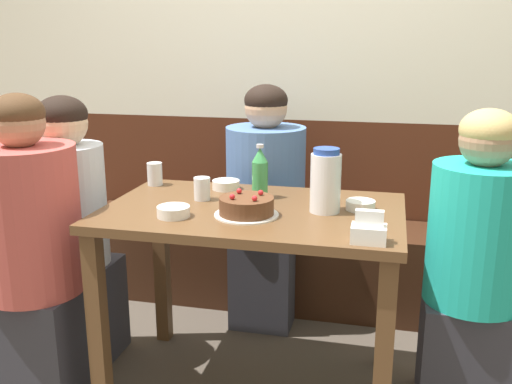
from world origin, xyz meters
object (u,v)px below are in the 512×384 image
at_px(soju_bottle, 260,173).
at_px(person_teal_shirt, 72,238).
at_px(birthday_cake, 247,207).
at_px(bowl_side_dish, 360,205).
at_px(napkin_holder, 369,231).
at_px(person_pale_blue_shirt, 32,252).
at_px(bench_seat, 289,263).
at_px(bowl_rice_small, 226,185).
at_px(glass_water_tall, 202,189).
at_px(person_grey_tee, 266,207).
at_px(person_dark_striped, 474,270).
at_px(water_pitcher, 326,181).
at_px(bowl_soup_white, 174,211).
at_px(glass_tumbler_short, 155,174).

relative_size(soju_bottle, person_teal_shirt, 0.19).
xyz_separation_m(birthday_cake, bowl_side_dish, (0.40, 0.17, -0.02)).
bearing_deg(birthday_cake, bowl_side_dish, 22.97).
distance_m(napkin_holder, person_teal_shirt, 1.34).
bearing_deg(person_teal_shirt, birthday_cake, -11.63).
distance_m(bowl_side_dish, person_teal_shirt, 1.24).
distance_m(soju_bottle, person_pale_blue_shirt, 0.93).
height_order(bench_seat, bowl_rice_small, bowl_rice_small).
distance_m(napkin_holder, glass_water_tall, 0.75).
distance_m(bowl_rice_small, person_teal_shirt, 0.71).
xyz_separation_m(birthday_cake, person_grey_tee, (-0.09, 0.71, -0.21)).
relative_size(bowl_side_dish, person_dark_striped, 0.09).
bearing_deg(napkin_holder, soju_bottle, 135.83).
height_order(bench_seat, person_teal_shirt, person_teal_shirt).
relative_size(birthday_cake, napkin_holder, 2.13).
xyz_separation_m(birthday_cake, water_pitcher, (0.27, 0.11, 0.08)).
distance_m(water_pitcher, person_teal_shirt, 1.14).
height_order(water_pitcher, napkin_holder, water_pitcher).
height_order(person_pale_blue_shirt, person_grey_tee, person_pale_blue_shirt).
xyz_separation_m(bench_seat, person_grey_tee, (-0.09, -0.22, 0.37)).
bearing_deg(person_grey_tee, napkin_holder, 30.46).
height_order(bowl_side_dish, glass_water_tall, glass_water_tall).
xyz_separation_m(person_pale_blue_shirt, person_dark_striped, (1.64, 0.29, -0.03)).
bearing_deg(bench_seat, glass_water_tall, -106.37).
bearing_deg(person_teal_shirt, water_pitcher, -2.90).
relative_size(soju_bottle, person_grey_tee, 0.18).
xyz_separation_m(bowl_soup_white, person_teal_shirt, (-0.57, 0.24, -0.23)).
relative_size(bench_seat, person_grey_tee, 1.92).
bearing_deg(bench_seat, water_pitcher, -71.63).
distance_m(bowl_soup_white, bowl_rice_small, 0.43).
bearing_deg(water_pitcher, soju_bottle, 153.96).
xyz_separation_m(bowl_rice_small, person_pale_blue_shirt, (-0.64, -0.46, -0.19)).
height_order(birthday_cake, bowl_soup_white, birthday_cake).
bearing_deg(glass_water_tall, person_grey_tee, 75.79).
distance_m(bowl_rice_small, glass_water_tall, 0.19).
relative_size(water_pitcher, person_teal_shirt, 0.20).
bearing_deg(person_dark_striped, soju_bottle, -5.19).
bearing_deg(bowl_soup_white, birthday_cake, 16.59).
bearing_deg(glass_tumbler_short, soju_bottle, -11.01).
bearing_deg(person_pale_blue_shirt, person_dark_striped, 9.99).
bearing_deg(bowl_side_dish, glass_tumbler_short, 168.81).
bearing_deg(napkin_holder, person_teal_shirt, 164.22).
bearing_deg(person_grey_tee, water_pitcher, 30.79).
bearing_deg(person_dark_striped, water_pitcher, 6.26).
xyz_separation_m(water_pitcher, bowl_soup_white, (-0.52, -0.19, -0.10)).
height_order(birthday_cake, person_pale_blue_shirt, person_pale_blue_shirt).
bearing_deg(bench_seat, person_grey_tee, -111.62).
bearing_deg(person_grey_tee, person_pale_blue_shirt, -41.71).
distance_m(water_pitcher, person_grey_tee, 0.75).
bearing_deg(bowl_side_dish, water_pitcher, -157.01).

